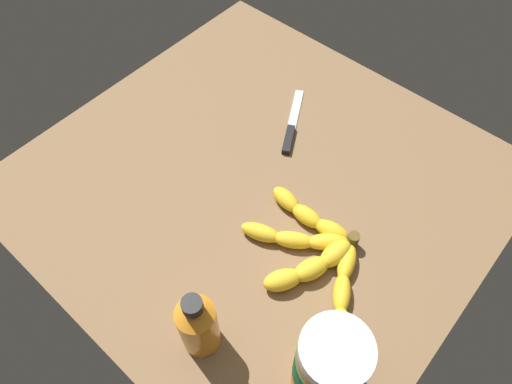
{
  "coord_description": "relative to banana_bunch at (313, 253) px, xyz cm",
  "views": [
    {
      "loc": [
        34.26,
        -40.35,
        73.61
      ],
      "look_at": [
        2.81,
        -4.38,
        3.59
      ],
      "focal_mm": 33.37,
      "sensor_mm": 36.0,
      "label": 1
    }
  ],
  "objects": [
    {
      "name": "banana_bunch",
      "position": [
        0.0,
        0.0,
        0.0
      ],
      "size": [
        28.14,
        18.64,
        3.54
      ],
      "color": "yellow",
      "rests_on": "ground_plane"
    },
    {
      "name": "honey_bottle",
      "position": [
        -4.31,
        -22.38,
        5.28
      ],
      "size": [
        5.81,
        5.81,
        15.07
      ],
      "color": "orange",
      "rests_on": "ground_plane"
    },
    {
      "name": "peanut_butter_jar",
      "position": [
        13.34,
        -15.06,
        6.44
      ],
      "size": [
        9.52,
        9.52,
        16.2
      ],
      "color": "#BF8442",
      "rests_on": "ground_plane"
    },
    {
      "name": "ground_plane",
      "position": [
        -17.39,
        6.39,
        -3.61
      ],
      "size": [
        82.82,
        80.0,
        4.06
      ],
      "primitive_type": "cube",
      "color": "brown"
    },
    {
      "name": "butter_knife",
      "position": [
        -21.32,
        20.9,
        -1.1
      ],
      "size": [
        10.39,
        16.75,
        1.2
      ],
      "color": "silver",
      "rests_on": "ground_plane"
    }
  ]
}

